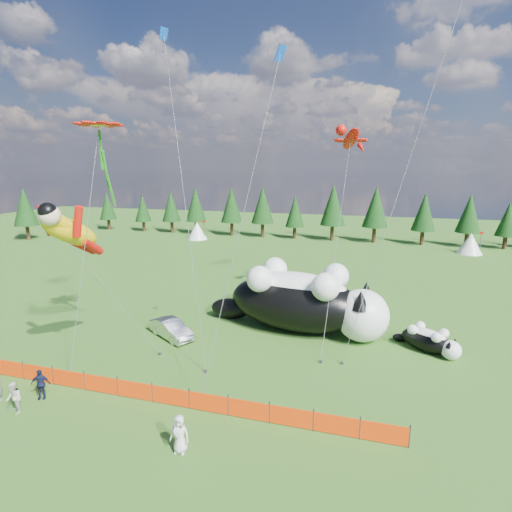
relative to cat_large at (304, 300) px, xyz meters
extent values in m
plane|color=#0D3D0B|center=(-4.70, -8.02, -2.28)|extent=(160.00, 160.00, 0.00)
cylinder|color=#262626|center=(-13.70, -11.02, -1.73)|extent=(0.06, 0.06, 1.10)
cylinder|color=#262626|center=(-11.70, -11.02, -1.73)|extent=(0.06, 0.06, 1.10)
cylinder|color=#262626|center=(-9.70, -11.02, -1.73)|extent=(0.06, 0.06, 1.10)
cylinder|color=#262626|center=(-7.70, -11.02, -1.73)|extent=(0.06, 0.06, 1.10)
cylinder|color=#262626|center=(-5.70, -11.02, -1.73)|extent=(0.06, 0.06, 1.10)
cylinder|color=#262626|center=(-3.70, -11.02, -1.73)|extent=(0.06, 0.06, 1.10)
cylinder|color=#262626|center=(-1.70, -11.02, -1.73)|extent=(0.06, 0.06, 1.10)
cylinder|color=#262626|center=(0.30, -11.02, -1.73)|extent=(0.06, 0.06, 1.10)
cylinder|color=#262626|center=(2.30, -11.02, -1.73)|extent=(0.06, 0.06, 1.10)
cylinder|color=#262626|center=(4.30, -11.02, -1.73)|extent=(0.06, 0.06, 1.10)
cylinder|color=#262626|center=(6.30, -11.02, -1.73)|extent=(0.06, 0.06, 1.10)
cube|color=#FF3905|center=(-14.70, -11.02, -1.78)|extent=(2.00, 0.04, 0.90)
cube|color=#FF3905|center=(-12.70, -11.02, -1.78)|extent=(2.00, 0.04, 0.90)
cube|color=#FF3905|center=(-10.70, -11.02, -1.78)|extent=(2.00, 0.04, 0.90)
cube|color=#FF3905|center=(-8.70, -11.02, -1.78)|extent=(2.00, 0.04, 0.90)
cube|color=#FF3905|center=(-6.70, -11.02, -1.78)|extent=(2.00, 0.04, 0.90)
cube|color=#FF3905|center=(-4.70, -11.02, -1.78)|extent=(2.00, 0.04, 0.90)
cube|color=#FF3905|center=(-2.70, -11.02, -1.78)|extent=(2.00, 0.04, 0.90)
cube|color=#FF3905|center=(-0.70, -11.02, -1.78)|extent=(2.00, 0.04, 0.90)
cube|color=#FF3905|center=(1.30, -11.02, -1.78)|extent=(2.00, 0.04, 0.90)
cube|color=#FF3905|center=(3.30, -11.02, -1.78)|extent=(2.00, 0.04, 0.90)
cube|color=#FF3905|center=(5.30, -11.02, -1.78)|extent=(2.00, 0.04, 0.90)
ellipsoid|color=black|center=(-0.57, 0.08, -0.29)|extent=(10.53, 6.01, 3.99)
ellipsoid|color=white|center=(-0.57, 0.08, 0.71)|extent=(7.93, 4.35, 2.44)
sphere|color=white|center=(4.04, -0.57, -0.51)|extent=(3.55, 3.55, 3.55)
sphere|color=pink|center=(5.53, -0.79, -0.51)|extent=(0.50, 0.50, 0.50)
ellipsoid|color=black|center=(-5.84, 0.83, -1.51)|extent=(3.29, 1.97, 1.55)
cone|color=black|center=(3.89, -1.63, 0.91)|extent=(1.24, 1.24, 1.24)
cone|color=black|center=(4.19, 0.48, 0.91)|extent=(1.24, 1.24, 1.24)
sphere|color=white|center=(2.05, 1.16, 1.59)|extent=(1.86, 1.86, 1.86)
sphere|color=white|center=(1.64, -1.69, 1.59)|extent=(1.86, 1.86, 1.86)
sphere|color=white|center=(-2.56, 1.82, 1.59)|extent=(1.86, 1.86, 1.86)
sphere|color=white|center=(-2.97, -1.03, 1.59)|extent=(1.86, 1.86, 1.86)
ellipsoid|color=black|center=(8.09, -1.02, -1.61)|extent=(3.66, 3.19, 1.34)
ellipsoid|color=white|center=(8.09, -1.02, -1.28)|extent=(2.73, 2.36, 0.82)
sphere|color=white|center=(9.38, -1.91, -1.69)|extent=(1.19, 1.19, 1.19)
sphere|color=pink|center=(9.80, -2.20, -1.69)|extent=(0.17, 0.17, 0.17)
ellipsoid|color=black|center=(6.61, -0.01, -2.02)|extent=(1.16, 1.02, 0.52)
cone|color=black|center=(9.18, -2.20, -1.21)|extent=(0.42, 0.42, 0.42)
cone|color=black|center=(9.59, -1.61, -1.21)|extent=(0.42, 0.42, 0.42)
sphere|color=white|center=(9.04, -1.09, -0.98)|extent=(0.63, 0.63, 0.63)
sphere|color=white|center=(8.49, -1.89, -0.98)|extent=(0.63, 0.63, 0.63)
sphere|color=white|center=(7.75, -0.20, -0.98)|extent=(0.63, 0.63, 0.63)
sphere|color=white|center=(7.20, -1.00, -0.98)|extent=(0.63, 0.63, 0.63)
imported|color=silver|center=(-8.50, -3.76, -1.66)|extent=(3.95, 3.11, 1.26)
imported|color=silver|center=(-11.55, -13.63, -1.49)|extent=(0.89, 0.80, 1.58)
imported|color=#131A36|center=(-11.31, -12.27, -1.50)|extent=(1.03, 0.80, 1.58)
imported|color=silver|center=(-2.77, -13.87, -1.46)|extent=(0.86, 0.60, 1.66)
cylinder|color=#595959|center=(-9.89, -7.43, 1.78)|extent=(0.03, 0.03, 8.99)
cube|color=#262626|center=(-7.97, -6.32, -2.20)|extent=(0.15, 0.15, 0.16)
cylinder|color=#595959|center=(2.08, 0.98, 4.59)|extent=(0.03, 0.03, 17.43)
cube|color=#262626|center=(1.83, -4.55, -2.20)|extent=(0.15, 0.15, 0.16)
cylinder|color=#595959|center=(-11.07, -8.46, 4.72)|extent=(0.03, 0.03, 14.41)
cube|color=#262626|center=(-11.03, -10.67, -2.20)|extent=(0.15, 0.15, 0.16)
cube|color=#1E8919|center=(-11.12, -6.24, 9.04)|extent=(0.20, 0.20, 4.47)
cylinder|color=#595959|center=(-6.44, -5.19, 7.48)|extent=(0.03, 0.03, 20.23)
cube|color=#262626|center=(-4.33, -7.54, -2.20)|extent=(0.15, 0.15, 0.16)
cylinder|color=#595959|center=(5.93, -1.82, 8.82)|extent=(0.03, 0.03, 23.22)
cube|color=#262626|center=(3.08, -4.38, -2.20)|extent=(0.15, 0.15, 0.16)
cylinder|color=#595959|center=(-1.77, -9.07, 6.09)|extent=(0.03, 0.03, 17.12)
cube|color=#262626|center=(-3.26, -10.92, -2.20)|extent=(0.15, 0.15, 0.16)
camera|label=1|loc=(4.20, -26.73, 9.20)|focal=28.00mm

